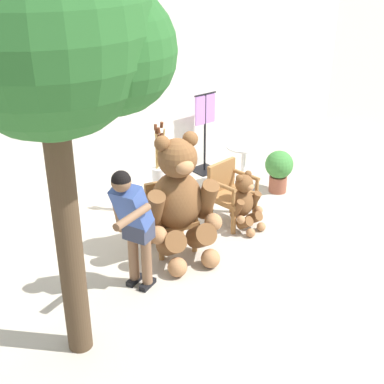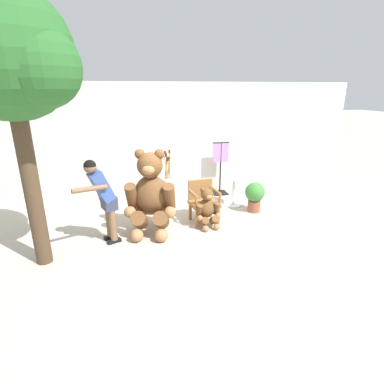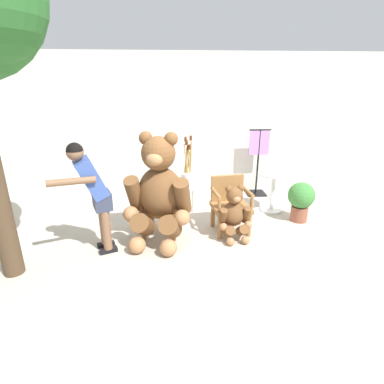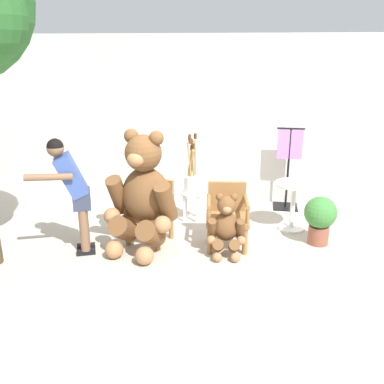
# 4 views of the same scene
# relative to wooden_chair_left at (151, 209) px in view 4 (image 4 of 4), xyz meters

# --- Properties ---
(ground_plane) EXTENTS (60.00, 60.00, 0.00)m
(ground_plane) POSITION_rel_wooden_chair_left_xyz_m (0.52, -0.47, -0.46)
(ground_plane) COLOR #B2A899
(back_wall) EXTENTS (10.00, 0.16, 2.80)m
(back_wall) POSITION_rel_wooden_chair_left_xyz_m (0.52, 1.93, 0.94)
(back_wall) COLOR silver
(back_wall) RESTS_ON ground
(wooden_chair_left) EXTENTS (0.67, 0.64, 0.86)m
(wooden_chair_left) POSITION_rel_wooden_chair_left_xyz_m (0.00, 0.00, 0.00)
(wooden_chair_left) COLOR olive
(wooden_chair_left) RESTS_ON ground
(wooden_chair_right) EXTENTS (0.62, 0.58, 0.86)m
(wooden_chair_right) POSITION_rel_wooden_chair_left_xyz_m (1.05, 0.00, 0.00)
(wooden_chair_right) COLOR olive
(wooden_chair_right) RESTS_ON ground
(teddy_bear_large) EXTENTS (1.00, 1.01, 1.61)m
(teddy_bear_large) POSITION_rel_wooden_chair_left_xyz_m (-0.03, -0.26, 0.33)
(teddy_bear_large) COLOR brown
(teddy_bear_large) RESTS_ON ground
(teddy_bear_small) EXTENTS (0.51, 0.50, 0.83)m
(teddy_bear_small) POSITION_rel_wooden_chair_left_xyz_m (1.07, -0.28, -0.05)
(teddy_bear_small) COLOR brown
(teddy_bear_small) RESTS_ON ground
(person_visitor) EXTENTS (0.70, 0.66, 1.55)m
(person_visitor) POSITION_rel_wooden_chair_left_xyz_m (-0.88, -0.53, 0.45)
(person_visitor) COLOR black
(person_visitor) RESTS_ON ground
(white_stool) EXTENTS (0.34, 0.34, 0.46)m
(white_stool) POSITION_rel_wooden_chair_left_xyz_m (0.43, 0.81, -0.11)
(white_stool) COLOR white
(white_stool) RESTS_ON ground
(brush_bucket) EXTENTS (0.22, 0.22, 0.92)m
(brush_bucket) POSITION_rel_wooden_chair_left_xyz_m (0.44, 0.81, 0.21)
(brush_bucket) COLOR white
(brush_bucket) RESTS_ON white_stool
(round_side_table) EXTENTS (0.56, 0.56, 0.72)m
(round_side_table) POSITION_rel_wooden_chair_left_xyz_m (1.97, 0.70, -0.01)
(round_side_table) COLOR white
(round_side_table) RESTS_ON ground
(potted_plant) EXTENTS (0.44, 0.44, 0.68)m
(potted_plant) POSITION_rel_wooden_chair_left_xyz_m (2.31, 0.24, -0.07)
(potted_plant) COLOR brown
(potted_plant) RESTS_ON ground
(clothing_display_stand) EXTENTS (0.44, 0.40, 1.36)m
(clothing_display_stand) POSITION_rel_wooden_chair_left_xyz_m (1.93, 1.60, 0.26)
(clothing_display_stand) COLOR black
(clothing_display_stand) RESTS_ON ground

